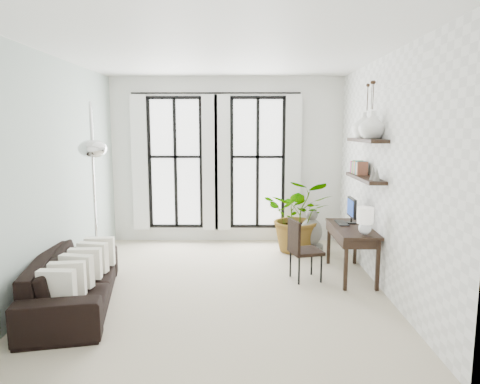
{
  "coord_description": "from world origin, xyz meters",
  "views": [
    {
      "loc": [
        0.34,
        -5.83,
        2.22
      ],
      "look_at": [
        0.28,
        0.3,
        1.31
      ],
      "focal_mm": 32.0,
      "sensor_mm": 36.0,
      "label": 1
    }
  ],
  "objects_px": {
    "desk": "(352,231)",
    "arc_lamp": "(92,147)",
    "sofa": "(74,280)",
    "buddha": "(311,234)",
    "desk_chair": "(301,246)",
    "plant": "(299,215)"
  },
  "relations": [
    {
      "from": "sofa",
      "to": "arc_lamp",
      "type": "xyz_separation_m",
      "value": [
        0.1,
        0.59,
        1.64
      ]
    },
    {
      "from": "desk",
      "to": "buddha",
      "type": "distance_m",
      "value": 1.44
    },
    {
      "from": "plant",
      "to": "arc_lamp",
      "type": "xyz_separation_m",
      "value": [
        -3.02,
        -1.86,
        1.3
      ]
    },
    {
      "from": "desk",
      "to": "buddha",
      "type": "relative_size",
      "value": 1.62
    },
    {
      "from": "desk_chair",
      "to": "arc_lamp",
      "type": "xyz_separation_m",
      "value": [
        -2.87,
        -0.35,
        1.45
      ]
    },
    {
      "from": "sofa",
      "to": "desk_chair",
      "type": "distance_m",
      "value": 3.12
    },
    {
      "from": "plant",
      "to": "desk",
      "type": "distance_m",
      "value": 1.52
    },
    {
      "from": "sofa",
      "to": "plant",
      "type": "height_order",
      "value": "plant"
    },
    {
      "from": "sofa",
      "to": "desk",
      "type": "distance_m",
      "value": 3.91
    },
    {
      "from": "plant",
      "to": "desk_chair",
      "type": "bearing_deg",
      "value": -96.05
    },
    {
      "from": "sofa",
      "to": "desk",
      "type": "relative_size",
      "value": 1.75
    },
    {
      "from": "buddha",
      "to": "plant",
      "type": "bearing_deg",
      "value": 167.52
    },
    {
      "from": "buddha",
      "to": "desk_chair",
      "type": "bearing_deg",
      "value": -104.65
    },
    {
      "from": "desk",
      "to": "desk_chair",
      "type": "relative_size",
      "value": 1.42
    },
    {
      "from": "plant",
      "to": "arc_lamp",
      "type": "height_order",
      "value": "arc_lamp"
    },
    {
      "from": "sofa",
      "to": "arc_lamp",
      "type": "distance_m",
      "value": 1.75
    },
    {
      "from": "plant",
      "to": "desk_chair",
      "type": "relative_size",
      "value": 1.46
    },
    {
      "from": "plant",
      "to": "desk_chair",
      "type": "xyz_separation_m",
      "value": [
        -0.16,
        -1.5,
        -0.15
      ]
    },
    {
      "from": "desk",
      "to": "desk_chair",
      "type": "xyz_separation_m",
      "value": [
        -0.78,
        -0.12,
        -0.2
      ]
    },
    {
      "from": "desk",
      "to": "arc_lamp",
      "type": "relative_size",
      "value": 0.5
    },
    {
      "from": "buddha",
      "to": "arc_lamp",
      "type": "bearing_deg",
      "value": -150.87
    },
    {
      "from": "desk",
      "to": "arc_lamp",
      "type": "height_order",
      "value": "arc_lamp"
    }
  ]
}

